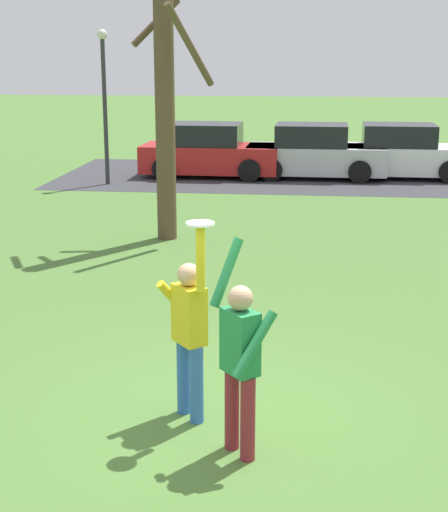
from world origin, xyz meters
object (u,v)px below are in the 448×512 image
at_px(parked_car_silver, 315,153).
at_px(parked_car_white, 402,153).
at_px(person_defender, 240,356).
at_px(bare_tree_tall, 163,65).
at_px(lamppost_by_lot, 104,92).
at_px(person_catcher, 189,327).
at_px(frisbee_disc, 200,223).
at_px(parked_car_red, 209,152).

xyz_separation_m(parked_car_silver, parked_car_white, (2.58, 0.28, 0.00)).
bearing_deg(person_defender, parked_car_silver, -42.05).
relative_size(bare_tree_tall, lamppost_by_lot, 1.57).
xyz_separation_m(person_catcher, lamppost_by_lot, (-4.56, 14.17, 1.60)).
bearing_deg(person_defender, parked_car_white, -50.55).
relative_size(person_catcher, parked_car_silver, 0.50).
bearing_deg(parked_car_silver, lamppost_by_lot, -160.97).
xyz_separation_m(frisbee_disc, parked_car_white, (3.74, 16.49, -1.37)).
distance_m(person_defender, lamppost_by_lot, 15.81).
bearing_deg(bare_tree_tall, person_catcher, -77.84).
bearing_deg(bare_tree_tall, parked_car_silver, 69.91).
relative_size(frisbee_disc, parked_car_white, 0.07).
distance_m(parked_car_red, parked_car_white, 5.75).
distance_m(person_defender, parked_car_red, 16.82).
distance_m(person_defender, parked_car_silver, 16.75).
bearing_deg(parked_car_white, lamppost_by_lot, -164.38).
bearing_deg(parked_car_silver, parked_car_white, 7.52).
bearing_deg(parked_car_white, parked_car_red, -174.90).
relative_size(person_defender, parked_car_red, 0.49).
relative_size(person_defender, parked_car_white, 0.49).
distance_m(person_catcher, parked_car_white, 16.77).
bearing_deg(parked_car_red, bare_tree_tall, -87.44).
distance_m(bare_tree_tall, lamppost_by_lot, 7.00).
xyz_separation_m(frisbee_disc, parked_car_red, (-2.00, 16.11, -1.37)).
xyz_separation_m(person_catcher, parked_car_white, (3.89, 16.32, -0.25)).
bearing_deg(parked_car_silver, person_defender, -91.14).
xyz_separation_m(parked_car_white, lamppost_by_lot, (-8.44, -2.14, 1.86)).
distance_m(person_catcher, person_defender, 0.90).
distance_m(frisbee_disc, parked_car_white, 16.96).
height_order(person_defender, parked_car_silver, person_defender).
height_order(frisbee_disc, parked_car_red, frisbee_disc).
xyz_separation_m(person_defender, parked_car_white, (3.31, 17.01, -0.25)).
relative_size(person_defender, frisbee_disc, 7.51).
bearing_deg(person_catcher, parked_car_white, 127.07).
xyz_separation_m(parked_car_white, bare_tree_tall, (-5.57, -8.48, 2.68)).
bearing_deg(bare_tree_tall, parked_car_white, 56.66).
xyz_separation_m(person_defender, lamppost_by_lot, (-5.13, 14.87, 1.60)).
bearing_deg(bare_tree_tall, person_defender, -75.15).
bearing_deg(lamppost_by_lot, parked_car_red, 33.24).
bearing_deg(person_catcher, parked_car_silver, 135.80).
relative_size(person_catcher, lamppost_by_lot, 0.49).
distance_m(person_catcher, parked_car_silver, 16.09).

